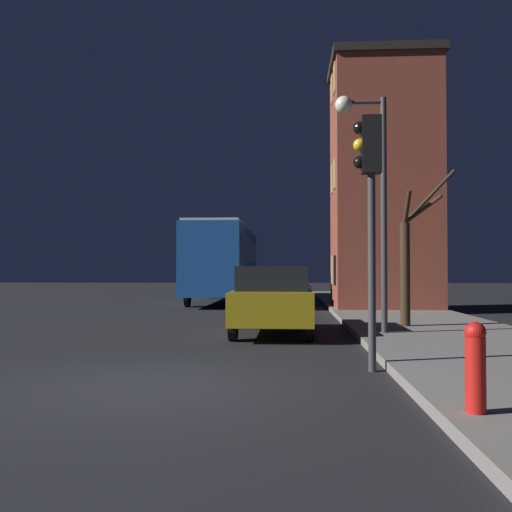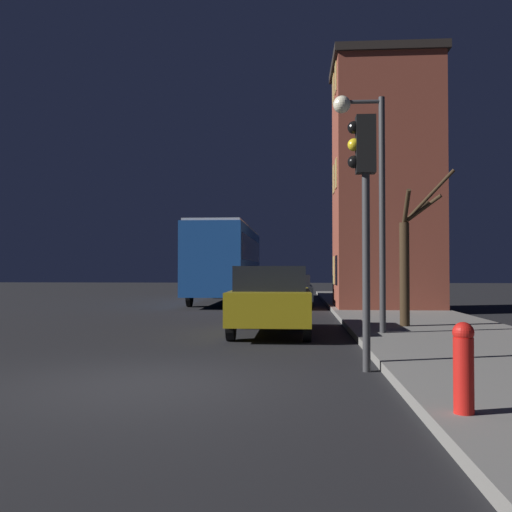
{
  "view_description": "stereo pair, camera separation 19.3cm",
  "coord_description": "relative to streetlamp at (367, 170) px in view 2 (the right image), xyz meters",
  "views": [
    {
      "loc": [
        1.93,
        -7.73,
        1.58
      ],
      "look_at": [
        0.94,
        9.02,
        1.98
      ],
      "focal_mm": 40.0,
      "sensor_mm": 36.0,
      "label": 1
    },
    {
      "loc": [
        2.12,
        -7.72,
        1.58
      ],
      "look_at": [
        0.94,
        9.02,
        1.98
      ],
      "focal_mm": 40.0,
      "sensor_mm": 36.0,
      "label": 2
    }
  ],
  "objects": [
    {
      "name": "ground_plane",
      "position": [
        -3.72,
        -5.33,
        -3.85
      ],
      "size": [
        120.0,
        120.0,
        0.0
      ],
      "primitive_type": "plane",
      "color": "black"
    },
    {
      "name": "brick_building",
      "position": [
        1.81,
        8.96,
        1.07
      ],
      "size": [
        4.06,
        3.75,
        9.51
      ],
      "color": "brown",
      "rests_on": "sidewalk"
    },
    {
      "name": "streetlamp",
      "position": [
        0.0,
        0.0,
        0.0
      ],
      "size": [
        1.17,
        0.4,
        5.4
      ],
      "color": "#38383A",
      "rests_on": "sidewalk"
    },
    {
      "name": "traffic_light",
      "position": [
        -0.55,
        -4.13,
        -0.99
      ],
      "size": [
        0.43,
        0.24,
        3.97
      ],
      "color": "#38383A",
      "rests_on": "ground"
    },
    {
      "name": "bare_tree",
      "position": [
        1.21,
        1.58,
        -2.0
      ],
      "size": [
        1.35,
        1.3,
        3.93
      ],
      "color": "#382819",
      "rests_on": "sidewalk"
    },
    {
      "name": "bus",
      "position": [
        -4.97,
        14.43,
        -1.7
      ],
      "size": [
        2.47,
        11.27,
        3.62
      ],
      "color": "#194793",
      "rests_on": "ground"
    },
    {
      "name": "car_near_lane",
      "position": [
        -2.21,
        0.77,
        -2.99
      ],
      "size": [
        1.85,
        4.13,
        1.66
      ],
      "color": "olive",
      "rests_on": "ground"
    },
    {
      "name": "car_mid_lane",
      "position": [
        -1.81,
        10.78,
        -3.11
      ],
      "size": [
        1.72,
        4.3,
        1.37
      ],
      "color": "black",
      "rests_on": "ground"
    },
    {
      "name": "fire_hydrant",
      "position": [
        0.05,
        -7.25,
        -3.22
      ],
      "size": [
        0.21,
        0.21,
        0.91
      ],
      "color": "red",
      "rests_on": "sidewalk"
    }
  ]
}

